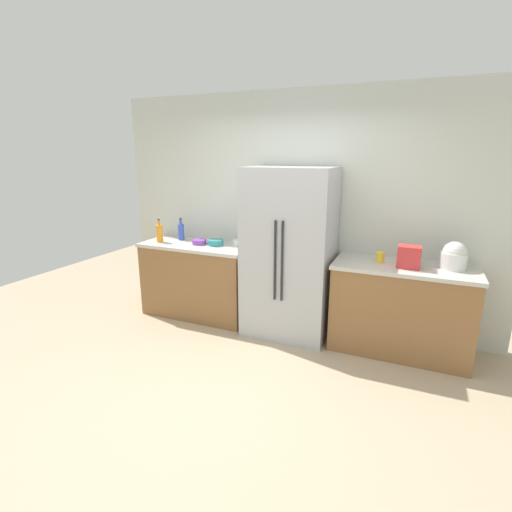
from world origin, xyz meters
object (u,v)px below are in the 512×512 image
object	(u,v)px
bowl_b	(216,242)
refrigerator	(289,254)
bottle_b	(181,232)
cup_b	(380,257)
bowl_c	(238,242)
bottle_a	(160,233)
cup_a	(414,260)
bowl_a	(199,242)
toaster	(409,257)
rice_cooker	(454,256)

from	to	relation	value
bowl_b	refrigerator	bearing A→B (deg)	-3.86
bottle_b	cup_b	bearing A→B (deg)	-2.01
bowl_b	bowl_c	world-z (taller)	bowl_b
bowl_c	refrigerator	bearing A→B (deg)	-14.89
bottle_b	bottle_a	bearing A→B (deg)	-129.63
bottle_b	bowl_c	distance (m)	0.81
bowl_b	cup_a	bearing A→B (deg)	2.44
bottle_a	bowl_c	xyz separation A→B (m)	(0.98, 0.26, -0.08)
refrigerator	bowl_c	size ratio (longest dim) A/B	12.78
cup_b	bowl_a	distance (m)	2.15
refrigerator	bottle_a	size ratio (longest dim) A/B	6.41
toaster	bottle_b	distance (m)	2.78
rice_cooker	bowl_a	size ratio (longest dim) A/B	1.57
bowl_a	refrigerator	bearing A→B (deg)	-1.40
bottle_b	bowl_c	bearing A→B (deg)	2.87
refrigerator	toaster	distance (m)	1.25
toaster	bottle_a	bearing A→B (deg)	-179.19
rice_cooker	cup_a	world-z (taller)	rice_cooker
bottle_b	cup_b	size ratio (longest dim) A/B	2.67
toaster	rice_cooker	world-z (taller)	rice_cooker
bottle_a	bowl_c	size ratio (longest dim) A/B	1.99
toaster	bowl_a	world-z (taller)	toaster
rice_cooker	cup_b	bearing A→B (deg)	-176.23
bowl_a	bowl_b	world-z (taller)	bowl_b
rice_cooker	cup_b	size ratio (longest dim) A/B	2.55
bowl_c	bowl_b	bearing A→B (deg)	-152.75
rice_cooker	bottle_b	world-z (taller)	bottle_b
toaster	bottle_a	size ratio (longest dim) A/B	0.74
refrigerator	bowl_c	world-z (taller)	refrigerator
bowl_a	bowl_b	xyz separation A→B (m)	(0.21, 0.04, 0.01)
bowl_b	bottle_a	bearing A→B (deg)	-170.12
bowl_a	bowl_c	size ratio (longest dim) A/B	1.18
bowl_a	bowl_c	bearing A→B (deg)	19.69
toaster	bowl_b	bearing A→B (deg)	177.77
toaster	bowl_c	distance (m)	1.98
bowl_b	bowl_c	size ratio (longest dim) A/B	1.30
bottle_a	bowl_b	size ratio (longest dim) A/B	1.53
refrigerator	bowl_a	world-z (taller)	refrigerator
toaster	cup_b	bearing A→B (deg)	162.77
toaster	rice_cooker	size ratio (longest dim) A/B	0.80
toaster	bowl_c	xyz separation A→B (m)	(-1.97, 0.21, -0.08)
bowl_a	bowl_c	xyz separation A→B (m)	(0.46, 0.16, 0.00)
bottle_b	bowl_b	bearing A→B (deg)	-8.85
bottle_b	bowl_c	size ratio (longest dim) A/B	1.94
cup_a	bowl_a	distance (m)	2.48
cup_b	bowl_b	distance (m)	1.94
bottle_a	bowl_a	world-z (taller)	bottle_a
cup_b	bowl_a	bearing A→B (deg)	-179.04
rice_cooker	bowl_c	size ratio (longest dim) A/B	1.85
toaster	bowl_b	world-z (taller)	toaster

